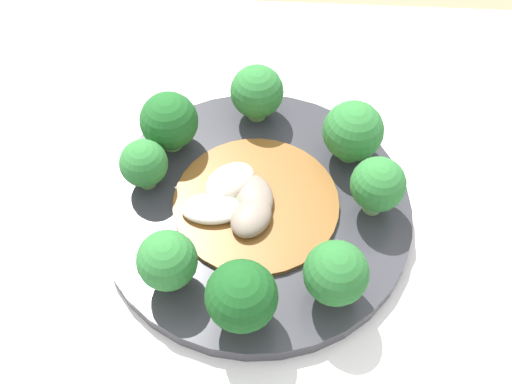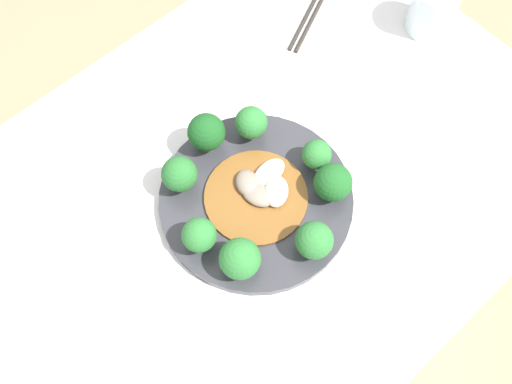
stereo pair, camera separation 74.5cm
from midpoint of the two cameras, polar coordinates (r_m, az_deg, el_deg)
name	(u,v)px [view 1 (the left image)]	position (r m, az deg, el deg)	size (l,w,h in m)	color
table	(237,368)	(1.04, -10.92, -35.18)	(1.01, 0.72, 0.73)	silver
plate	(256,209)	(0.67, -13.75, -32.71)	(0.30, 0.30, 0.02)	#333338
broccoli_north	(257,92)	(0.65, -12.88, -22.15)	(0.06, 0.06, 0.06)	#7AAD5B
broccoli_northeast	(353,132)	(0.62, -4.18, -27.54)	(0.06, 0.06, 0.07)	#7AAD5B
broccoli_southwest	(167,261)	(0.65, -24.13, -38.43)	(0.05, 0.05, 0.06)	#70A356
broccoli_west	(144,164)	(0.67, -24.27, -28.68)	(0.05, 0.05, 0.05)	#70A356
broccoli_northwest	(169,121)	(0.66, -21.50, -24.74)	(0.06, 0.06, 0.06)	#70A356
broccoli_southeast	(336,274)	(0.62, -8.66, -41.84)	(0.05, 0.05, 0.07)	#89B76B
broccoli_east	(378,185)	(0.61, -2.72, -33.65)	(0.05, 0.05, 0.06)	#89B76B
broccoli_south	(241,297)	(0.63, -18.34, -42.77)	(0.06, 0.06, 0.07)	#89B76B
stirfry_center	(246,201)	(0.66, -15.03, -32.59)	(0.16, 0.16, 0.02)	brown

